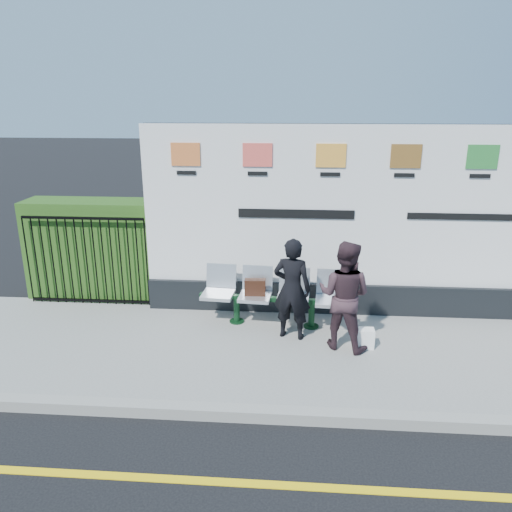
{
  "coord_description": "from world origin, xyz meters",
  "views": [
    {
      "loc": [
        -1.15,
        -3.83,
        3.51
      ],
      "look_at": [
        -1.68,
        3.2,
        1.25
      ],
      "focal_mm": 35.0,
      "sensor_mm": 36.0,
      "label": 1
    }
  ],
  "objects": [
    {
      "name": "bench",
      "position": [
        -1.41,
        3.25,
        0.36
      ],
      "size": [
        2.27,
        0.75,
        0.48
      ],
      "primitive_type": null,
      "rotation": [
        0.0,
        0.0,
        -0.08
      ],
      "color": "silver",
      "rests_on": "pavement"
    },
    {
      "name": "handbag_brown",
      "position": [
        -1.7,
        3.27,
        0.72
      ],
      "size": [
        0.32,
        0.15,
        0.25
      ],
      "primitive_type": "cube",
      "rotation": [
        0.0,
        0.0,
        0.03
      ],
      "color": "black",
      "rests_on": "bench"
    },
    {
      "name": "woman_right",
      "position": [
        -0.41,
        2.61,
        0.9
      ],
      "size": [
        0.93,
        0.84,
        1.55
      ],
      "primitive_type": "imported",
      "rotation": [
        0.0,
        0.0,
        2.73
      ],
      "color": "#37242A",
      "rests_on": "pavement"
    },
    {
      "name": "railing",
      "position": [
        -4.58,
        3.85,
        0.89
      ],
      "size": [
        2.05,
        0.06,
        1.54
      ],
      "primitive_type": null,
      "color": "black",
      "rests_on": "pavement"
    },
    {
      "name": "ground",
      "position": [
        0.0,
        0.0,
        0.0
      ],
      "size": [
        80.0,
        80.0,
        0.0
      ],
      "primitive_type": "plane",
      "color": "black"
    },
    {
      "name": "pavement",
      "position": [
        0.0,
        2.5,
        0.06
      ],
      "size": [
        14.0,
        3.0,
        0.12
      ],
      "primitive_type": "cube",
      "color": "gray",
      "rests_on": "ground"
    },
    {
      "name": "woman_left",
      "position": [
        -1.13,
        2.86,
        0.87
      ],
      "size": [
        0.62,
        0.47,
        1.51
      ],
      "primitive_type": "imported",
      "rotation": [
        0.0,
        0.0,
        2.92
      ],
      "color": "black",
      "rests_on": "pavement"
    },
    {
      "name": "billboard",
      "position": [
        0.5,
        3.85,
        1.42
      ],
      "size": [
        8.0,
        0.3,
        3.0
      ],
      "color": "black",
      "rests_on": "pavement"
    },
    {
      "name": "hedge",
      "position": [
        -4.58,
        4.3,
        0.97
      ],
      "size": [
        2.35,
        0.7,
        1.7
      ],
      "primitive_type": "cube",
      "color": "#2B5419",
      "rests_on": "pavement"
    },
    {
      "name": "yellow_line",
      "position": [
        0.0,
        0.0,
        0.0
      ],
      "size": [
        14.0,
        0.1,
        0.01
      ],
      "primitive_type": "cube",
      "color": "yellow",
      "rests_on": "ground"
    },
    {
      "name": "kerb",
      "position": [
        0.0,
        1.0,
        0.07
      ],
      "size": [
        14.0,
        0.18,
        0.14
      ],
      "primitive_type": "cube",
      "color": "gray",
      "rests_on": "ground"
    },
    {
      "name": "carrier_bag_white",
      "position": [
        -0.11,
        2.6,
        0.26
      ],
      "size": [
        0.28,
        0.17,
        0.28
      ],
      "primitive_type": "cube",
      "color": "white",
      "rests_on": "pavement"
    }
  ]
}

